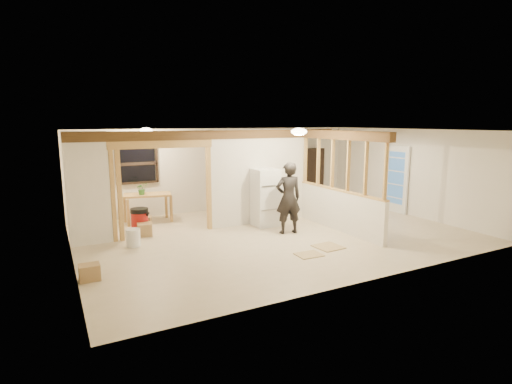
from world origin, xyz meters
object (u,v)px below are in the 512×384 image
woman (288,198)px  shop_vac (140,220)px  refrigerator (265,197)px  work_table (148,208)px  bookshelf (310,175)px

woman → shop_vac: size_ratio=2.84×
refrigerator → woman: woman is taller
work_table → shop_vac: bearing=-101.6°
work_table → bookshelf: bookshelf is taller
refrigerator → work_table: size_ratio=1.21×
woman → bookshelf: (2.84, 3.09, 0.03)m
refrigerator → shop_vac: 3.21m
woman → work_table: size_ratio=1.42×
refrigerator → shop_vac: size_ratio=2.43×
woman → bookshelf: 4.20m
refrigerator → woman: bearing=-81.0°
bookshelf → work_table: bearing=-175.9°
work_table → shop_vac: work_table is taller
shop_vac → bookshelf: size_ratio=0.34×
woman → shop_vac: 3.69m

